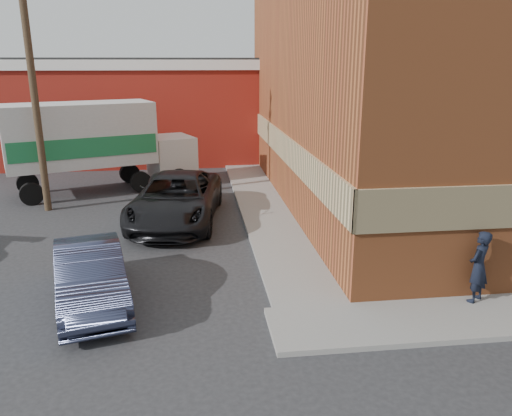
{
  "coord_description": "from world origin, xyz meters",
  "views": [
    {
      "loc": [
        -1.94,
        -9.97,
        5.42
      ],
      "look_at": [
        -0.23,
        3.59,
        1.4
      ],
      "focal_mm": 35.0,
      "sensor_mm": 36.0,
      "label": 1
    }
  ],
  "objects_px": {
    "brick_building": "(460,81)",
    "suv_a": "(176,199)",
    "warehouse": "(122,108)",
    "man": "(479,267)",
    "utility_pole": "(33,81)",
    "box_truck": "(99,141)",
    "sedan": "(90,275)"
  },
  "relations": [
    {
      "from": "warehouse",
      "to": "man",
      "type": "height_order",
      "value": "warehouse"
    },
    {
      "from": "suv_a",
      "to": "box_truck",
      "type": "bearing_deg",
      "value": 132.5
    },
    {
      "from": "utility_pole",
      "to": "warehouse",
      "type": "bearing_deg",
      "value": 82.23
    },
    {
      "from": "brick_building",
      "to": "box_truck",
      "type": "distance_m",
      "value": 14.89
    },
    {
      "from": "brick_building",
      "to": "box_truck",
      "type": "bearing_deg",
      "value": 169.16
    },
    {
      "from": "brick_building",
      "to": "warehouse",
      "type": "relative_size",
      "value": 1.12
    },
    {
      "from": "warehouse",
      "to": "utility_pole",
      "type": "bearing_deg",
      "value": -97.77
    },
    {
      "from": "warehouse",
      "to": "suv_a",
      "type": "xyz_separation_m",
      "value": [
        3.4,
        -13.06,
        -1.98
      ]
    },
    {
      "from": "warehouse",
      "to": "man",
      "type": "xyz_separation_m",
      "value": [
        10.36,
        -20.25,
        -1.85
      ]
    },
    {
      "from": "brick_building",
      "to": "suv_a",
      "type": "relative_size",
      "value": 3.04
    },
    {
      "from": "man",
      "to": "brick_building",
      "type": "bearing_deg",
      "value": -150.67
    },
    {
      "from": "utility_pole",
      "to": "man",
      "type": "bearing_deg",
      "value": -37.95
    },
    {
      "from": "brick_building",
      "to": "sedan",
      "type": "distance_m",
      "value": 15.7
    },
    {
      "from": "warehouse",
      "to": "man",
      "type": "bearing_deg",
      "value": -62.9
    },
    {
      "from": "utility_pole",
      "to": "box_truck",
      "type": "height_order",
      "value": "utility_pole"
    },
    {
      "from": "utility_pole",
      "to": "suv_a",
      "type": "distance_m",
      "value": 6.59
    },
    {
      "from": "warehouse",
      "to": "suv_a",
      "type": "distance_m",
      "value": 13.63
    },
    {
      "from": "warehouse",
      "to": "utility_pole",
      "type": "xyz_separation_m",
      "value": [
        -1.5,
        -11.0,
        1.93
      ]
    },
    {
      "from": "suv_a",
      "to": "box_truck",
      "type": "distance_m",
      "value": 6.0
    },
    {
      "from": "warehouse",
      "to": "box_truck",
      "type": "bearing_deg",
      "value": -89.46
    },
    {
      "from": "warehouse",
      "to": "utility_pole",
      "type": "distance_m",
      "value": 11.27
    },
    {
      "from": "man",
      "to": "suv_a",
      "type": "bearing_deg",
      "value": -82.51
    },
    {
      "from": "brick_building",
      "to": "suv_a",
      "type": "distance_m",
      "value": 11.93
    },
    {
      "from": "brick_building",
      "to": "utility_pole",
      "type": "relative_size",
      "value": 2.03
    },
    {
      "from": "brick_building",
      "to": "box_truck",
      "type": "relative_size",
      "value": 2.28
    },
    {
      "from": "warehouse",
      "to": "suv_a",
      "type": "bearing_deg",
      "value": -75.42
    },
    {
      "from": "suv_a",
      "to": "brick_building",
      "type": "bearing_deg",
      "value": 18.39
    },
    {
      "from": "man",
      "to": "box_truck",
      "type": "height_order",
      "value": "box_truck"
    },
    {
      "from": "utility_pole",
      "to": "box_truck",
      "type": "relative_size",
      "value": 1.13
    },
    {
      "from": "warehouse",
      "to": "box_truck",
      "type": "height_order",
      "value": "warehouse"
    },
    {
      "from": "brick_building",
      "to": "man",
      "type": "height_order",
      "value": "brick_building"
    },
    {
      "from": "box_truck",
      "to": "man",
      "type": "bearing_deg",
      "value": -69.96
    }
  ]
}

